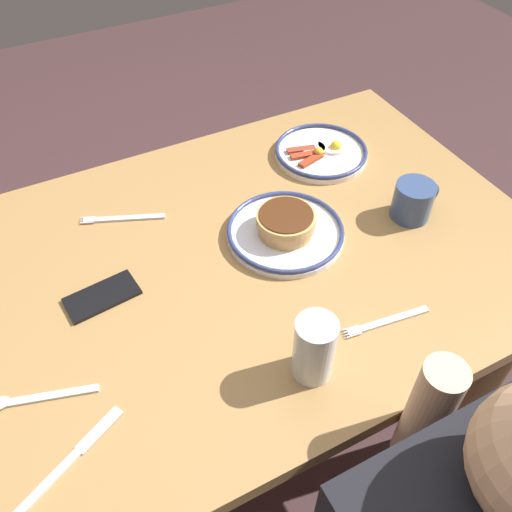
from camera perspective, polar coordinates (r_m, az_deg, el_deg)
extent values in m
plane|color=#412A2B|center=(1.79, -0.20, -16.42)|extent=(6.00, 6.00, 0.00)
cube|color=#9F7643|center=(1.18, -0.29, -0.13)|extent=(1.27, 0.90, 0.04)
cylinder|color=olive|center=(1.86, 9.43, 4.14)|extent=(0.08, 0.08, 0.71)
cylinder|color=olive|center=(1.64, -22.70, -7.45)|extent=(0.08, 0.08, 0.71)
cylinder|color=olive|center=(1.57, 23.58, -11.34)|extent=(0.08, 0.08, 0.71)
cylinder|color=white|center=(1.20, 3.13, 2.41)|extent=(0.26, 0.26, 0.01)
torus|color=navy|center=(1.19, 3.15, 2.82)|extent=(0.26, 0.26, 0.01)
cylinder|color=gold|center=(1.19, 3.16, 2.86)|extent=(0.12, 0.12, 0.01)
cylinder|color=tan|center=(1.18, 3.18, 3.28)|extent=(0.13, 0.13, 0.01)
cylinder|color=tan|center=(1.17, 3.20, 3.70)|extent=(0.13, 0.13, 0.01)
cylinder|color=tan|center=(1.16, 3.23, 4.14)|extent=(0.13, 0.13, 0.01)
cylinder|color=#4C2814|center=(1.16, 3.24, 4.41)|extent=(0.12, 0.12, 0.00)
cylinder|color=silver|center=(1.44, 6.92, 10.77)|extent=(0.24, 0.24, 0.01)
torus|color=navy|center=(1.43, 6.96, 11.15)|extent=(0.24, 0.24, 0.01)
cylinder|color=white|center=(1.45, 8.19, 11.58)|extent=(0.08, 0.08, 0.01)
sphere|color=yellow|center=(1.44, 8.52, 11.49)|extent=(0.03, 0.03, 0.03)
cylinder|color=white|center=(1.43, 6.11, 11.32)|extent=(0.06, 0.06, 0.01)
sphere|color=yellow|center=(1.41, 6.68, 10.97)|extent=(0.02, 0.02, 0.02)
cube|color=#923824|center=(1.43, 4.82, 11.23)|extent=(0.08, 0.04, 0.01)
cube|color=#A03720|center=(1.41, 5.35, 10.69)|extent=(0.08, 0.04, 0.01)
cube|color=#99351C|center=(1.39, 5.88, 10.15)|extent=(0.08, 0.04, 0.01)
cylinder|color=#334772|center=(1.27, 16.34, 5.64)|extent=(0.09, 0.09, 0.09)
torus|color=#334772|center=(1.30, 17.85, 6.22)|extent=(0.06, 0.01, 0.06)
cylinder|color=brown|center=(1.25, 16.61, 6.61)|extent=(0.08, 0.08, 0.01)
cylinder|color=silver|center=(0.93, 6.21, -9.78)|extent=(0.07, 0.07, 0.14)
cylinder|color=black|center=(0.95, 6.11, -10.46)|extent=(0.06, 0.06, 0.09)
cube|color=black|center=(1.12, -16.06, -4.13)|extent=(0.15, 0.09, 0.01)
cube|color=silver|center=(1.28, -13.84, 3.91)|extent=(0.18, 0.08, 0.01)
cube|color=silver|center=(1.30, -17.45, 3.93)|extent=(0.03, 0.01, 0.00)
cube|color=silver|center=(1.29, -17.48, 3.75)|extent=(0.03, 0.01, 0.00)
cube|color=silver|center=(1.29, -17.51, 3.57)|extent=(0.03, 0.01, 0.00)
cube|color=silver|center=(1.29, -17.55, 3.39)|extent=(0.03, 0.01, 0.00)
cube|color=silver|center=(1.07, 13.90, -6.71)|extent=(0.17, 0.04, 0.01)
cube|color=silver|center=(1.05, 9.96, -7.58)|extent=(0.03, 0.01, 0.00)
cube|color=silver|center=(1.04, 10.11, -7.82)|extent=(0.03, 0.01, 0.00)
cube|color=silver|center=(1.04, 10.26, -8.07)|extent=(0.03, 0.01, 0.00)
cube|color=silver|center=(1.04, 10.41, -8.32)|extent=(0.03, 0.01, 0.00)
cube|color=silver|center=(0.95, -20.23, -20.71)|extent=(0.17, 0.10, 0.01)
cube|color=silver|center=(0.96, -16.32, -17.31)|extent=(0.09, 0.06, 0.00)
cube|color=silver|center=(1.02, -21.39, -13.76)|extent=(0.17, 0.06, 0.01)
cylinder|color=#DAB08E|center=(0.94, 17.71, -15.77)|extent=(0.08, 0.08, 0.26)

